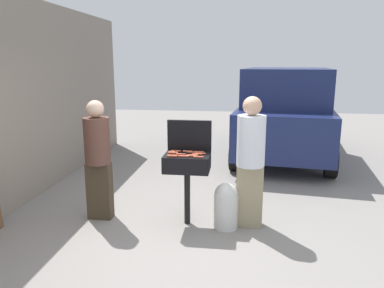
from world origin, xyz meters
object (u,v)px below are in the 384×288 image
at_px(hot_dog_3, 173,152).
at_px(parked_minivan, 285,112).
at_px(hot_dog_6, 197,154).
at_px(hot_dog_10, 172,156).
at_px(person_right, 251,158).
at_px(hot_dog_8, 192,152).
at_px(bbq_grill, 187,165).
at_px(hot_dog_11, 188,151).
at_px(person_left, 98,156).
at_px(hot_dog_13, 183,156).
at_px(hot_dog_12, 173,153).
at_px(hot_dog_5, 199,152).
at_px(hot_dog_14, 191,156).
at_px(hot_dog_7, 198,157).
at_px(hot_dog_1, 181,154).
at_px(hot_dog_0, 173,156).
at_px(hot_dog_9, 201,154).
at_px(hot_dog_4, 176,151).
at_px(propane_tank, 226,205).
at_px(hot_dog_2, 193,155).

height_order(hot_dog_3, parked_minivan, parked_minivan).
distance_m(hot_dog_3, hot_dog_6, 0.33).
xyz_separation_m(hot_dog_10, parked_minivan, (1.87, 4.15, 0.04)).
bearing_deg(person_right, parked_minivan, -92.52).
bearing_deg(hot_dog_8, bbq_grill, -130.96).
distance_m(hot_dog_11, person_left, 1.24).
bearing_deg(hot_dog_11, hot_dog_13, -93.86).
relative_size(hot_dog_3, person_left, 0.08).
distance_m(hot_dog_12, person_right, 1.02).
height_order(hot_dog_3, hot_dog_5, same).
bearing_deg(person_left, hot_dog_11, 18.78).
relative_size(hot_dog_10, person_right, 0.07).
xyz_separation_m(hot_dog_14, person_right, (0.76, 0.17, -0.04)).
distance_m(hot_dog_3, hot_dog_10, 0.21).
distance_m(hot_dog_8, person_left, 1.30).
bearing_deg(hot_dog_11, bbq_grill, -85.51).
relative_size(hot_dog_3, hot_dog_13, 1.00).
bearing_deg(hot_dog_14, hot_dog_12, 155.69).
bearing_deg(hot_dog_7, hot_dog_8, 116.01).
bearing_deg(person_right, bbq_grill, 13.00).
bearing_deg(hot_dog_11, hot_dog_8, -35.64).
relative_size(bbq_grill, hot_dog_1, 7.46).
xyz_separation_m(hot_dog_0, person_right, (0.99, 0.18, -0.04)).
distance_m(hot_dog_6, hot_dog_9, 0.06).
bearing_deg(hot_dog_14, hot_dog_5, 71.05).
height_order(hot_dog_0, hot_dog_5, same).
distance_m(hot_dog_4, parked_minivan, 4.30).
bearing_deg(propane_tank, person_left, 177.03).
relative_size(hot_dog_2, person_left, 0.08).
bearing_deg(parked_minivan, person_left, 60.55).
height_order(hot_dog_2, parked_minivan, parked_minivan).
distance_m(hot_dog_4, hot_dog_12, 0.12).
distance_m(bbq_grill, hot_dog_14, 0.21).
distance_m(hot_dog_1, hot_dog_11, 0.18).
distance_m(hot_dog_8, person_right, 0.77).
bearing_deg(hot_dog_10, hot_dog_1, 46.02).
bearing_deg(person_right, hot_dog_14, 22.31).
bearing_deg(hot_dog_13, hot_dog_9, 39.05).
distance_m(person_left, person_right, 2.07).
xyz_separation_m(hot_dog_10, propane_tank, (0.70, 0.10, -0.66)).
relative_size(hot_dog_5, hot_dog_11, 1.00).
bearing_deg(hot_dog_12, hot_dog_14, -24.31).
xyz_separation_m(hot_dog_1, hot_dog_2, (0.15, -0.04, 0.00)).
xyz_separation_m(hot_dog_6, parked_minivan, (1.56, 4.01, 0.04)).
bearing_deg(bbq_grill, hot_dog_7, -44.09).
bearing_deg(bbq_grill, hot_dog_3, 165.95).
bearing_deg(hot_dog_14, parked_minivan, 68.41).
relative_size(hot_dog_0, hot_dog_13, 1.00).
bearing_deg(parked_minivan, hot_dog_1, 73.48).
xyz_separation_m(hot_dog_2, person_left, (-1.32, 0.12, -0.08)).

